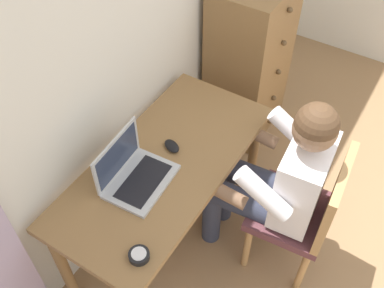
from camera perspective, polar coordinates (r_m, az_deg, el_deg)
The scene contains 8 objects.
wall_back at distance 2.23m, azimuth -7.78°, elevation 15.25°, with size 4.80×0.05×2.50m, color silver.
desk at distance 2.30m, azimuth -3.44°, elevation -4.09°, with size 1.28×0.60×0.74m.
dresser at distance 3.10m, azimuth 7.29°, elevation 10.48°, with size 0.55×0.45×1.15m.
chair at distance 2.41m, azimuth 14.35°, elevation -8.30°, with size 0.45×0.43×0.87m.
person_seated at distance 2.28m, azimuth 10.90°, elevation -4.11°, with size 0.56×0.61×1.19m.
laptop at distance 2.12m, azimuth -7.54°, elevation -3.65°, with size 0.36×0.27×0.24m.
computer_mouse at distance 2.26m, azimuth -2.61°, elevation -0.26°, with size 0.06×0.10×0.03m, color black.
desk_clock at distance 1.92m, azimuth -6.80°, elevation -13.98°, with size 0.09×0.09×0.03m.
Camera 1 is at (-1.43, 0.96, 2.43)m, focal length 41.63 mm.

